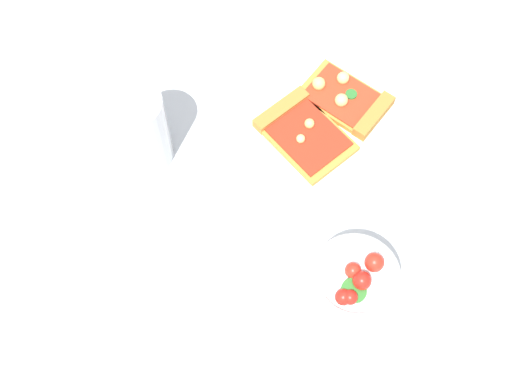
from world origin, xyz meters
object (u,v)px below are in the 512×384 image
at_px(pizza_slice_near, 348,100).
at_px(soda_glass, 140,132).
at_px(pizza_slice_far, 301,131).
at_px(plate, 324,126).
at_px(paper_napkin, 207,244).
at_px(salad_bowl, 354,282).

bearing_deg(pizza_slice_near, soda_glass, -96.84).
bearing_deg(pizza_slice_far, plate, 91.96).
relative_size(plate, pizza_slice_near, 1.88).
height_order(pizza_slice_near, pizza_slice_far, pizza_slice_near).
relative_size(pizza_slice_far, paper_napkin, 0.97).
height_order(salad_bowl, soda_glass, soda_glass).
height_order(pizza_slice_near, soda_glass, soda_glass).
relative_size(pizza_slice_near, paper_napkin, 0.95).
bearing_deg(paper_napkin, soda_glass, -168.61).
bearing_deg(pizza_slice_far, salad_bowl, -6.96).
xyz_separation_m(plate, soda_glass, (-0.05, -0.25, 0.05)).
bearing_deg(plate, soda_glass, -102.39).
bearing_deg(plate, pizza_slice_far, -88.04).
height_order(pizza_slice_near, paper_napkin, pizza_slice_near).
xyz_separation_m(pizza_slice_far, soda_glass, (-0.06, -0.21, 0.04)).
distance_m(pizza_slice_near, paper_napkin, 0.29).
relative_size(salad_bowl, paper_napkin, 0.73).
xyz_separation_m(salad_bowl, soda_glass, (-0.29, -0.18, 0.03)).
distance_m(pizza_slice_near, pizza_slice_far, 0.09).
bearing_deg(salad_bowl, soda_glass, -147.48).
relative_size(plate, salad_bowl, 2.44).
xyz_separation_m(soda_glass, paper_napkin, (0.16, 0.03, -0.06)).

